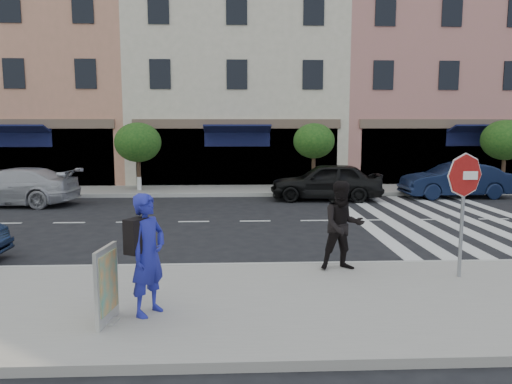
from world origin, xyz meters
name	(u,v)px	position (x,y,z in m)	size (l,w,h in m)	color
ground	(262,252)	(0.00, 0.00, 0.00)	(120.00, 120.00, 0.00)	black
sidewalk_near	(275,304)	(0.00, -3.75, 0.07)	(60.00, 4.50, 0.15)	gray
sidewalk_far	(249,190)	(0.00, 11.00, 0.07)	(60.00, 3.00, 0.15)	gray
building_west_mid	(47,54)	(-11.00, 17.00, 7.00)	(10.00, 9.00, 14.00)	tan
building_centre	(236,82)	(-0.50, 17.00, 5.50)	(11.00, 9.00, 11.00)	beige
building_east_mid	(444,65)	(11.50, 17.00, 6.50)	(13.00, 9.00, 13.00)	#B5716C
street_tree_wb	(138,143)	(-5.00, 10.80, 2.31)	(2.10, 2.10, 3.06)	#473323
street_tree_c	(314,141)	(3.00, 10.80, 2.36)	(1.90, 1.90, 3.04)	#473323
street_tree_ea	(505,140)	(12.00, 10.80, 2.39)	(2.20, 2.20, 3.19)	#473323
stop_sign	(464,187)	(3.77, -2.62, 1.95)	(0.87, 0.11, 2.47)	gray
photographer	(148,254)	(-2.06, -4.28, 1.12)	(0.71, 0.47, 1.95)	#202595
walker	(343,226)	(1.55, -2.00, 1.08)	(0.90, 0.70, 1.86)	black
poster_board	(107,286)	(-2.63, -4.62, 0.73)	(0.31, 0.78, 1.19)	beige
car_far_left	(12,187)	(-9.30, 7.60, 0.73)	(2.05, 5.05, 1.46)	#A6A5AA
car_far_mid	(326,181)	(3.15, 8.41, 0.78)	(1.85, 4.59, 1.57)	black
car_far_right	(455,180)	(8.82, 8.85, 0.75)	(1.58, 4.54, 1.50)	black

